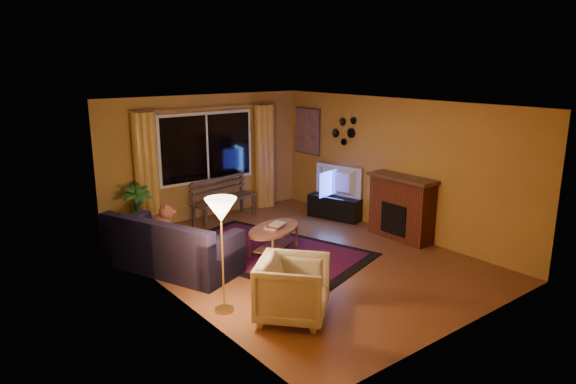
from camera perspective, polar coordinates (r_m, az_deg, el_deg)
floor at (r=8.52m, az=1.25°, el=-7.32°), size 4.50×6.00×0.02m
ceiling at (r=7.95m, az=1.35°, el=9.83°), size 4.50×6.00×0.02m
wall_back at (r=10.59m, az=-9.10°, el=3.90°), size 4.50×0.02×2.50m
wall_left at (r=6.98m, az=-13.22°, el=-1.71°), size 0.02×6.00×2.50m
wall_right at (r=9.70m, az=11.70°, el=2.83°), size 0.02×6.00×2.50m
window at (r=10.50m, az=-8.97°, el=4.92°), size 2.00×0.02×1.30m
curtain_rod at (r=10.37m, az=-9.01°, el=9.26°), size 3.20×0.03×0.03m
curtain_left at (r=9.93m, az=-15.51°, el=2.10°), size 0.36×0.36×2.24m
curtain_right at (r=11.21m, az=-2.70°, el=3.96°), size 0.36×0.36×2.24m
bench at (r=10.44m, az=-7.04°, el=-1.99°), size 1.53×0.74×0.44m
potted_plant at (r=9.63m, az=-16.40°, el=-2.15°), size 0.56×0.56×1.00m
sofa at (r=8.12m, az=-12.75°, el=-5.50°), size 1.63×2.30×0.85m
dog at (r=8.48m, az=-13.92°, el=-3.17°), size 0.37×0.46×0.44m
armchair at (r=6.46m, az=0.56°, el=-10.40°), size 1.14×1.14×0.86m
floor_lamp at (r=6.55m, az=-7.29°, el=-7.06°), size 0.31×0.31×1.51m
rug at (r=8.72m, az=-2.31°, el=-6.66°), size 2.95×3.74×0.02m
coffee_table at (r=8.64m, az=-1.59°, el=-5.38°), size 1.59×1.59×0.44m
tv_console at (r=10.54m, az=5.26°, el=-1.71°), size 0.69×1.18×0.47m
television at (r=10.41m, az=5.32°, el=1.17°), size 0.39×1.08×0.62m
fireplace at (r=9.46m, az=12.50°, el=-1.87°), size 0.40×1.20×1.10m
mirror_cluster at (r=10.45m, az=6.22°, el=6.91°), size 0.06×0.60×0.56m
painting at (r=11.32m, az=2.15°, el=6.78°), size 0.04×0.76×0.96m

